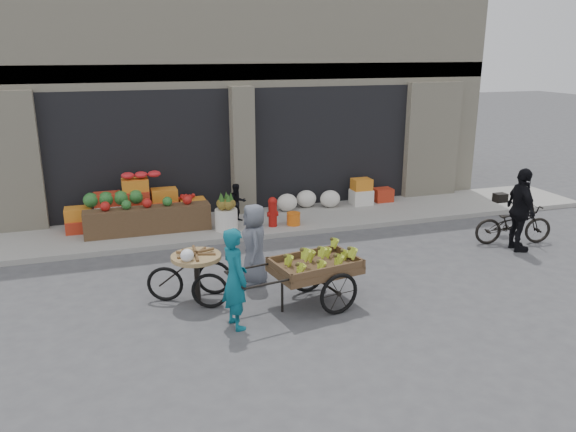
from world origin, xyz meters
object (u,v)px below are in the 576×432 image
object	(u,v)px
fire_hydrant	(273,211)
tricycle_cart	(196,270)
seated_person	(237,203)
banana_cart	(312,265)
cyclist	(521,210)
orange_bucket	(293,219)
vendor_grey	(254,244)
vendor_woman	(235,278)
pineapple_bin	(226,220)
bicycle	(513,224)

from	to	relation	value
fire_hydrant	tricycle_cart	world-z (taller)	tricycle_cart
seated_person	banana_cart	world-z (taller)	seated_person
banana_cart	cyclist	bearing A→B (deg)	2.91
orange_bucket	fire_hydrant	bearing A→B (deg)	174.29
vendor_grey	tricycle_cart	bearing A→B (deg)	-60.84
vendor_grey	vendor_woman	bearing A→B (deg)	-17.46
seated_person	banana_cart	size ratio (longest dim) A/B	0.37
fire_hydrant	vendor_woman	bearing A→B (deg)	-113.35
banana_cart	tricycle_cart	size ratio (longest dim) A/B	1.72
pineapple_bin	cyclist	world-z (taller)	cyclist
vendor_grey	bicycle	world-z (taller)	vendor_grey
bicycle	vendor_grey	bearing A→B (deg)	106.58
banana_cart	vendor_grey	bearing A→B (deg)	109.20
bicycle	pineapple_bin	bearing A→B (deg)	79.94
pineapple_bin	tricycle_cart	size ratio (longest dim) A/B	0.36
tricycle_cart	bicycle	world-z (taller)	tricycle_cart
tricycle_cart	vendor_grey	world-z (taller)	vendor_grey
seated_person	vendor_grey	xyz separation A→B (m)	(-0.49, -3.49, 0.17)
tricycle_cart	cyclist	size ratio (longest dim) A/B	0.82
vendor_woman	vendor_grey	size ratio (longest dim) A/B	1.07
banana_cart	vendor_woman	size ratio (longest dim) A/B	1.56
fire_hydrant	vendor_grey	size ratio (longest dim) A/B	0.47
tricycle_cart	vendor_grey	xyz separation A→B (m)	(1.13, 0.46, 0.18)
seated_person	cyclist	distance (m)	6.37
fire_hydrant	bicycle	bearing A→B (deg)	-27.36
vendor_woman	cyclist	xyz separation A→B (m)	(6.49, 1.51, 0.09)
tricycle_cart	bicycle	bearing A→B (deg)	24.67
fire_hydrant	banana_cart	world-z (taller)	banana_cart
fire_hydrant	orange_bucket	world-z (taller)	fire_hydrant
tricycle_cart	cyclist	world-z (taller)	cyclist
fire_hydrant	vendor_woman	xyz separation A→B (m)	(-1.90, -4.39, 0.30)
vendor_woman	vendor_grey	world-z (taller)	vendor_woman
pineapple_bin	banana_cart	size ratio (longest dim) A/B	0.21
seated_person	banana_cart	bearing A→B (deg)	-97.70
orange_bucket	seated_person	size ratio (longest dim) A/B	0.34
orange_bucket	seated_person	bearing A→B (deg)	149.74
fire_hydrant	vendor_grey	xyz separation A→B (m)	(-1.19, -2.84, 0.25)
banana_cart	vendor_woman	bearing A→B (deg)	-175.84
seated_person	bicycle	size ratio (longest dim) A/B	0.54
pineapple_bin	fire_hydrant	xyz separation A→B (m)	(1.10, -0.05, 0.13)
pineapple_bin	banana_cart	xyz separation A→B (m)	(0.59, -4.10, 0.35)
fire_hydrant	orange_bucket	distance (m)	0.55
orange_bucket	vendor_grey	distance (m)	3.29
pineapple_bin	vendor_grey	world-z (taller)	vendor_grey
fire_hydrant	banana_cart	size ratio (longest dim) A/B	0.28
cyclist	pineapple_bin	bearing A→B (deg)	75.94
seated_person	vendor_woman	world-z (taller)	vendor_woman
banana_cart	tricycle_cart	xyz separation A→B (m)	(-1.81, 0.75, -0.16)
orange_bucket	vendor_grey	size ratio (longest dim) A/B	0.21
pineapple_bin	fire_hydrant	world-z (taller)	fire_hydrant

